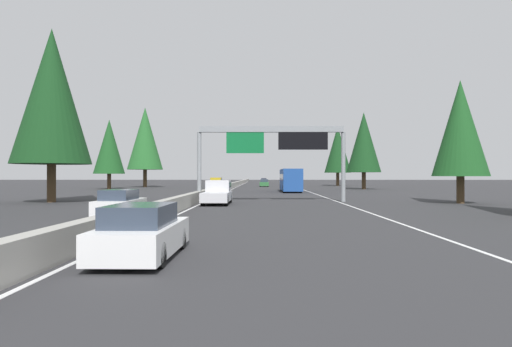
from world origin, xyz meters
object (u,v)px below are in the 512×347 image
(conifer_right_far, at_px, (338,149))
(conifer_left_near, at_px, (52,96))
(sedan_far_center, at_px, (142,233))
(oncoming_near, at_px, (120,204))
(sedan_far_left, at_px, (264,181))
(conifer_right_near, at_px, (460,128))
(pickup_far_right, at_px, (218,192))
(conifer_left_far, at_px, (145,139))
(sedan_near_right, at_px, (264,183))
(bus_near_center, at_px, (290,179))
(oncoming_far, at_px, (216,183))
(sign_gantry_overhead, at_px, (273,142))
(conifer_right_mid, at_px, (364,142))
(conifer_left_mid, at_px, (109,147))

(conifer_right_far, xyz_separation_m, conifer_left_near, (-58.01, 33.87, 1.02))
(sedan_far_center, distance_m, oncoming_near, 13.10)
(sedan_far_left, bearing_deg, conifer_right_near, -170.53)
(pickup_far_right, relative_size, conifer_right_far, 0.43)
(pickup_far_right, height_order, sedan_far_left, pickup_far_right)
(conifer_right_near, bearing_deg, sedan_far_center, 140.76)
(pickup_far_right, xyz_separation_m, conifer_left_near, (1.93, 14.10, 7.95))
(oncoming_near, distance_m, conifer_right_near, 26.87)
(conifer_right_near, height_order, conifer_left_near, conifer_left_near)
(conifer_right_far, distance_m, conifer_left_far, 40.13)
(conifer_left_near, bearing_deg, sedan_near_right, -19.30)
(bus_near_center, bearing_deg, oncoming_far, 37.97)
(sign_gantry_overhead, distance_m, conifer_right_mid, 37.61)
(conifer_left_mid, bearing_deg, conifer_right_mid, -90.56)
(conifer_right_near, distance_m, conifer_left_mid, 55.04)
(conifer_left_near, distance_m, conifer_left_mid, 36.44)
(sedan_far_center, distance_m, pickup_far_right, 22.58)
(bus_near_center, bearing_deg, pickup_far_right, 164.24)
(conifer_right_mid, bearing_deg, oncoming_near, 152.74)
(sedan_far_center, relative_size, conifer_left_far, 0.29)
(bus_near_center, bearing_deg, sedan_near_right, 7.34)
(sedan_near_right, bearing_deg, oncoming_near, 172.58)
(sedan_near_right, bearing_deg, sedan_far_center, 177.19)
(oncoming_near, bearing_deg, pickup_far_right, 157.04)
(oncoming_near, xyz_separation_m, conifer_left_far, (59.93, 14.62, 8.64))
(pickup_far_right, xyz_separation_m, conifer_left_mid, (37.52, 21.69, 6.06))
(sedan_far_center, distance_m, conifer_right_mid, 63.29)
(conifer_left_mid, bearing_deg, sedan_near_right, -58.14)
(bus_near_center, distance_m, conifer_right_near, 28.40)
(pickup_far_right, bearing_deg, sedan_far_center, -179.46)
(sign_gantry_overhead, distance_m, conifer_right_far, 59.04)
(sedan_far_left, bearing_deg, conifer_left_near, 168.75)
(bus_near_center, xyz_separation_m, conifer_left_far, (23.29, 26.42, 7.61))
(conifer_right_near, distance_m, conifer_right_far, 59.01)
(sedan_near_right, bearing_deg, conifer_left_near, 160.70)
(bus_near_center, distance_m, conifer_left_mid, 31.64)
(oncoming_near, distance_m, conifer_left_mid, 51.26)
(sedan_near_right, bearing_deg, sedan_far_left, -0.16)
(sedan_far_center, distance_m, conifer_left_far, 75.21)
(conifer_left_far, bearing_deg, oncoming_near, -166.29)
(conifer_right_near, xyz_separation_m, conifer_right_mid, (36.15, -0.63, 1.58))
(conifer_right_near, bearing_deg, bus_near_center, 25.32)
(sign_gantry_overhead, xyz_separation_m, conifer_right_far, (56.95, -15.31, 2.71))
(bus_near_center, bearing_deg, conifer_left_far, 48.61)
(oncoming_near, xyz_separation_m, conifer_right_far, (70.25, -24.13, 7.16))
(oncoming_near, relative_size, conifer_left_near, 0.30)
(conifer_right_far, bearing_deg, sedan_near_right, 112.32)
(sedan_far_center, height_order, conifer_right_far, conifer_right_far)
(oncoming_near, bearing_deg, conifer_left_mid, -160.09)
(sedan_near_right, distance_m, oncoming_far, 14.52)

